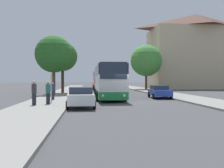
{
  "coord_description": "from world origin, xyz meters",
  "views": [
    {
      "loc": [
        -3.6,
        -22.72,
        2.07
      ],
      "look_at": [
        -0.21,
        13.42,
        1.4
      ],
      "focal_mm": 42.0,
      "sensor_mm": 36.0,
      "label": 1
    }
  ],
  "objects_px": {
    "parked_car_left_curb": "(80,97)",
    "tree_right_near": "(146,61)",
    "bus_middle": "(102,81)",
    "tree_left_near": "(54,54)",
    "bus_front": "(109,81)",
    "pedestrian_walking_back": "(34,93)",
    "parked_car_right_near": "(159,91)",
    "bus_stop_sign": "(52,85)",
    "bus_rear": "(99,80)",
    "tree_left_far": "(63,57)",
    "pedestrian_waiting_near": "(48,92)",
    "pedestrian_waiting_far": "(53,91)"
  },
  "relations": [
    {
      "from": "bus_front",
      "to": "pedestrian_walking_back",
      "type": "bearing_deg",
      "value": -128.7
    },
    {
      "from": "parked_car_right_near",
      "to": "tree_right_near",
      "type": "distance_m",
      "value": 22.67
    },
    {
      "from": "tree_left_near",
      "to": "tree_left_far",
      "type": "bearing_deg",
      "value": 72.86
    },
    {
      "from": "pedestrian_walking_back",
      "to": "tree_right_near",
      "type": "distance_m",
      "value": 33.76
    },
    {
      "from": "tree_left_near",
      "to": "tree_right_near",
      "type": "bearing_deg",
      "value": 44.37
    },
    {
      "from": "pedestrian_waiting_far",
      "to": "bus_middle",
      "type": "bearing_deg",
      "value": 137.79
    },
    {
      "from": "bus_stop_sign",
      "to": "bus_rear",
      "type": "bearing_deg",
      "value": 80.5
    },
    {
      "from": "bus_middle",
      "to": "parked_car_left_curb",
      "type": "distance_m",
      "value": 22.21
    },
    {
      "from": "pedestrian_waiting_near",
      "to": "tree_left_far",
      "type": "xyz_separation_m",
      "value": [
        -0.43,
        16.54,
        4.18
      ]
    },
    {
      "from": "pedestrian_waiting_near",
      "to": "tree_left_near",
      "type": "xyz_separation_m",
      "value": [
        -1.3,
        13.74,
        4.25
      ]
    },
    {
      "from": "bus_front",
      "to": "tree_left_far",
      "type": "bearing_deg",
      "value": 120.65
    },
    {
      "from": "parked_car_left_curb",
      "to": "tree_right_near",
      "type": "bearing_deg",
      "value": 65.97
    },
    {
      "from": "bus_middle",
      "to": "pedestrian_walking_back",
      "type": "height_order",
      "value": "bus_middle"
    },
    {
      "from": "pedestrian_walking_back",
      "to": "parked_car_right_near",
      "type": "bearing_deg",
      "value": 135.36
    },
    {
      "from": "parked_car_right_near",
      "to": "tree_left_far",
      "type": "relative_size",
      "value": 0.62
    },
    {
      "from": "bus_middle",
      "to": "pedestrian_waiting_near",
      "type": "distance_m",
      "value": 21.34
    },
    {
      "from": "parked_car_right_near",
      "to": "tree_left_far",
      "type": "height_order",
      "value": "tree_left_far"
    },
    {
      "from": "bus_middle",
      "to": "tree_left_near",
      "type": "distance_m",
      "value": 10.2
    },
    {
      "from": "bus_middle",
      "to": "tree_left_near",
      "type": "relative_size",
      "value": 1.36
    },
    {
      "from": "pedestrian_waiting_far",
      "to": "tree_right_near",
      "type": "relative_size",
      "value": 0.19
    },
    {
      "from": "tree_left_far",
      "to": "tree_right_near",
      "type": "relative_size",
      "value": 0.84
    },
    {
      "from": "tree_left_near",
      "to": "bus_rear",
      "type": "bearing_deg",
      "value": 71.63
    },
    {
      "from": "tree_left_far",
      "to": "bus_front",
      "type": "bearing_deg",
      "value": -59.58
    },
    {
      "from": "bus_stop_sign",
      "to": "tree_left_far",
      "type": "bearing_deg",
      "value": 91.87
    },
    {
      "from": "bus_front",
      "to": "pedestrian_walking_back",
      "type": "xyz_separation_m",
      "value": [
        -6.16,
        -7.63,
        -0.83
      ]
    },
    {
      "from": "bus_rear",
      "to": "tree_left_near",
      "type": "distance_m",
      "value": 21.99
    },
    {
      "from": "parked_car_right_near",
      "to": "tree_right_near",
      "type": "height_order",
      "value": "tree_right_near"
    },
    {
      "from": "bus_front",
      "to": "pedestrian_waiting_far",
      "type": "xyz_separation_m",
      "value": [
        -5.49,
        -2.33,
        -0.93
      ]
    },
    {
      "from": "bus_front",
      "to": "tree_right_near",
      "type": "xyz_separation_m",
      "value": [
        9.05,
        22.15,
        3.75
      ]
    },
    {
      "from": "bus_middle",
      "to": "pedestrian_waiting_near",
      "type": "relative_size",
      "value": 5.86
    },
    {
      "from": "pedestrian_waiting_near",
      "to": "pedestrian_walking_back",
      "type": "relative_size",
      "value": 0.98
    },
    {
      "from": "bus_middle",
      "to": "parked_car_left_curb",
      "type": "height_order",
      "value": "bus_middle"
    },
    {
      "from": "bus_middle",
      "to": "parked_car_left_curb",
      "type": "xyz_separation_m",
      "value": [
        -2.87,
        -22.0,
        -1.04
      ]
    },
    {
      "from": "bus_stop_sign",
      "to": "pedestrian_waiting_far",
      "type": "distance_m",
      "value": 3.09
    },
    {
      "from": "parked_car_left_curb",
      "to": "parked_car_right_near",
      "type": "relative_size",
      "value": 1.05
    },
    {
      "from": "parked_car_right_near",
      "to": "tree_left_near",
      "type": "relative_size",
      "value": 0.59
    },
    {
      "from": "tree_right_near",
      "to": "bus_front",
      "type": "bearing_deg",
      "value": -112.23
    },
    {
      "from": "bus_front",
      "to": "parked_car_right_near",
      "type": "relative_size",
      "value": 2.52
    },
    {
      "from": "bus_rear",
      "to": "bus_stop_sign",
      "type": "height_order",
      "value": "bus_rear"
    },
    {
      "from": "bus_middle",
      "to": "parked_car_right_near",
      "type": "relative_size",
      "value": 2.32
    },
    {
      "from": "pedestrian_waiting_near",
      "to": "parked_car_left_curb",
      "type": "bearing_deg",
      "value": -170.29
    },
    {
      "from": "pedestrian_waiting_near",
      "to": "pedestrian_walking_back",
      "type": "bearing_deg",
      "value": 78.64
    },
    {
      "from": "parked_car_right_near",
      "to": "bus_stop_sign",
      "type": "distance_m",
      "value": 12.18
    },
    {
      "from": "pedestrian_waiting_near",
      "to": "tree_left_far",
      "type": "distance_m",
      "value": 17.07
    },
    {
      "from": "pedestrian_waiting_far",
      "to": "tree_left_far",
      "type": "bearing_deg",
      "value": 157.97
    },
    {
      "from": "bus_front",
      "to": "pedestrian_walking_back",
      "type": "distance_m",
      "value": 9.84
    },
    {
      "from": "pedestrian_waiting_far",
      "to": "parked_car_right_near",
      "type": "bearing_deg",
      "value": 80.41
    },
    {
      "from": "pedestrian_walking_back",
      "to": "tree_right_near",
      "type": "height_order",
      "value": "tree_right_near"
    },
    {
      "from": "pedestrian_waiting_far",
      "to": "tree_right_near",
      "type": "distance_m",
      "value": 28.86
    },
    {
      "from": "bus_middle",
      "to": "tree_left_far",
      "type": "bearing_deg",
      "value": -145.41
    }
  ]
}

